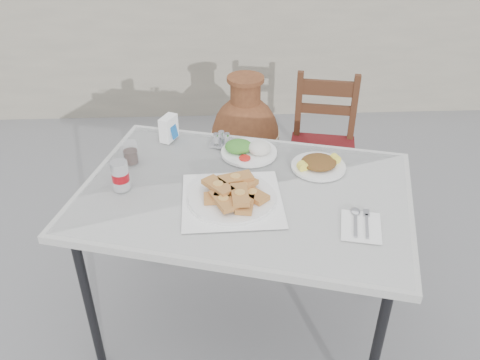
{
  "coord_description": "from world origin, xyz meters",
  "views": [
    {
      "loc": [
        0.0,
        -1.62,
        1.95
      ],
      "look_at": [
        0.08,
        0.11,
        0.81
      ],
      "focal_mm": 38.0,
      "sensor_mm": 36.0,
      "label": 1
    }
  ],
  "objects_px": {
    "pide_plate": "(232,193)",
    "soda_can": "(120,175)",
    "cola_glass": "(131,154)",
    "chair": "(322,147)",
    "salad_chopped_plate": "(319,164)",
    "terracotta_urn": "(245,137)",
    "condiment_caddy": "(221,141)",
    "cafe_table": "(244,201)",
    "napkin_holder": "(169,128)",
    "salad_rice_plate": "(248,149)"
  },
  "relations": [
    {
      "from": "pide_plate",
      "to": "terracotta_urn",
      "type": "bearing_deg",
      "value": 84.59
    },
    {
      "from": "pide_plate",
      "to": "salad_chopped_plate",
      "type": "height_order",
      "value": "pide_plate"
    },
    {
      "from": "soda_can",
      "to": "chair",
      "type": "xyz_separation_m",
      "value": [
        1.01,
        0.91,
        -0.41
      ]
    },
    {
      "from": "cola_glass",
      "to": "terracotta_urn",
      "type": "distance_m",
      "value": 1.25
    },
    {
      "from": "soda_can",
      "to": "chair",
      "type": "height_order",
      "value": "soda_can"
    },
    {
      "from": "napkin_holder",
      "to": "soda_can",
      "type": "bearing_deg",
      "value": -85.15
    },
    {
      "from": "condiment_caddy",
      "to": "terracotta_urn",
      "type": "bearing_deg",
      "value": 79.74
    },
    {
      "from": "salad_rice_plate",
      "to": "cola_glass",
      "type": "xyz_separation_m",
      "value": [
        -0.51,
        -0.05,
        0.02
      ]
    },
    {
      "from": "soda_can",
      "to": "salad_chopped_plate",
      "type": "bearing_deg",
      "value": 8.42
    },
    {
      "from": "soda_can",
      "to": "condiment_caddy",
      "type": "xyz_separation_m",
      "value": [
        0.41,
        0.34,
        -0.04
      ]
    },
    {
      "from": "pide_plate",
      "to": "napkin_holder",
      "type": "relative_size",
      "value": 3.41
    },
    {
      "from": "chair",
      "to": "napkin_holder",
      "type": "bearing_deg",
      "value": -137.39
    },
    {
      "from": "condiment_caddy",
      "to": "napkin_holder",
      "type": "bearing_deg",
      "value": 164.14
    },
    {
      "from": "soda_can",
      "to": "cola_glass",
      "type": "bearing_deg",
      "value": 86.94
    },
    {
      "from": "cola_glass",
      "to": "terracotta_urn",
      "type": "bearing_deg",
      "value": 61.27
    },
    {
      "from": "salad_chopped_plate",
      "to": "terracotta_urn",
      "type": "relative_size",
      "value": 0.3
    },
    {
      "from": "soda_can",
      "to": "chair",
      "type": "relative_size",
      "value": 0.14
    },
    {
      "from": "cafe_table",
      "to": "condiment_caddy",
      "type": "distance_m",
      "value": 0.38
    },
    {
      "from": "terracotta_urn",
      "to": "napkin_holder",
      "type": "bearing_deg",
      "value": -116.49
    },
    {
      "from": "terracotta_urn",
      "to": "cafe_table",
      "type": "bearing_deg",
      "value": -93.31
    },
    {
      "from": "soda_can",
      "to": "chair",
      "type": "distance_m",
      "value": 1.43
    },
    {
      "from": "napkin_holder",
      "to": "terracotta_urn",
      "type": "distance_m",
      "value": 1.03
    },
    {
      "from": "condiment_caddy",
      "to": "chair",
      "type": "relative_size",
      "value": 0.14
    },
    {
      "from": "salad_rice_plate",
      "to": "napkin_holder",
      "type": "distance_m",
      "value": 0.39
    },
    {
      "from": "cola_glass",
      "to": "napkin_holder",
      "type": "bearing_deg",
      "value": 53.2
    },
    {
      "from": "salad_chopped_plate",
      "to": "soda_can",
      "type": "bearing_deg",
      "value": -171.58
    },
    {
      "from": "salad_chopped_plate",
      "to": "chair",
      "type": "height_order",
      "value": "chair"
    },
    {
      "from": "salad_rice_plate",
      "to": "soda_can",
      "type": "relative_size",
      "value": 2.03
    },
    {
      "from": "salad_rice_plate",
      "to": "soda_can",
      "type": "distance_m",
      "value": 0.58
    },
    {
      "from": "salad_rice_plate",
      "to": "chair",
      "type": "distance_m",
      "value": 0.9
    },
    {
      "from": "cafe_table",
      "to": "cola_glass",
      "type": "bearing_deg",
      "value": 154.2
    },
    {
      "from": "condiment_caddy",
      "to": "salad_rice_plate",
      "type": "bearing_deg",
      "value": -34.41
    },
    {
      "from": "chair",
      "to": "terracotta_urn",
      "type": "height_order",
      "value": "chair"
    },
    {
      "from": "cafe_table",
      "to": "napkin_holder",
      "type": "distance_m",
      "value": 0.56
    },
    {
      "from": "cafe_table",
      "to": "chair",
      "type": "height_order",
      "value": "chair"
    },
    {
      "from": "terracotta_urn",
      "to": "condiment_caddy",
      "type": "bearing_deg",
      "value": -100.26
    },
    {
      "from": "salad_chopped_plate",
      "to": "napkin_holder",
      "type": "height_order",
      "value": "napkin_holder"
    },
    {
      "from": "terracotta_urn",
      "to": "soda_can",
      "type": "bearing_deg",
      "value": -114.96
    },
    {
      "from": "napkin_holder",
      "to": "condiment_caddy",
      "type": "xyz_separation_m",
      "value": [
        0.24,
        -0.07,
        -0.03
      ]
    },
    {
      "from": "terracotta_urn",
      "to": "chair",
      "type": "bearing_deg",
      "value": -33.62
    },
    {
      "from": "cola_glass",
      "to": "chair",
      "type": "relative_size",
      "value": 0.11
    },
    {
      "from": "salad_rice_plate",
      "to": "cola_glass",
      "type": "bearing_deg",
      "value": -174.32
    },
    {
      "from": "salad_rice_plate",
      "to": "cola_glass",
      "type": "height_order",
      "value": "cola_glass"
    },
    {
      "from": "salad_rice_plate",
      "to": "chair",
      "type": "bearing_deg",
      "value": 53.57
    },
    {
      "from": "salad_chopped_plate",
      "to": "condiment_caddy",
      "type": "relative_size",
      "value": 1.99
    },
    {
      "from": "pide_plate",
      "to": "soda_can",
      "type": "bearing_deg",
      "value": 166.92
    },
    {
      "from": "chair",
      "to": "salad_rice_plate",
      "type": "bearing_deg",
      "value": -114.78
    },
    {
      "from": "cola_glass",
      "to": "soda_can",
      "type": "bearing_deg",
      "value": -93.06
    },
    {
      "from": "cola_glass",
      "to": "chair",
      "type": "distance_m",
      "value": 1.29
    },
    {
      "from": "napkin_holder",
      "to": "condiment_caddy",
      "type": "relative_size",
      "value": 0.99
    }
  ]
}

